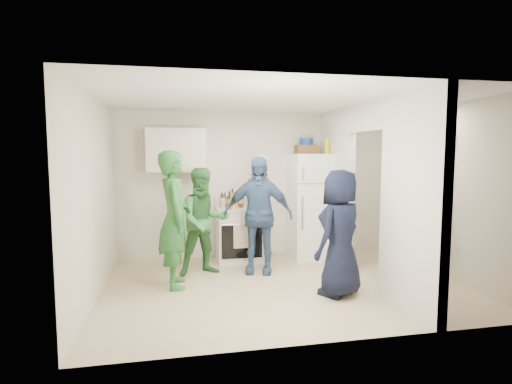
% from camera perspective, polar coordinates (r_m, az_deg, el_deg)
% --- Properties ---
extents(floor, '(4.80, 4.80, 0.00)m').
position_cam_1_polar(floor, '(5.62, 3.89, -13.13)').
color(floor, '#C7B48C').
rests_on(floor, ground).
extents(wall_back, '(4.80, 0.00, 4.80)m').
position_cam_1_polar(wall_back, '(7.00, 0.31, 1.06)').
color(wall_back, silver).
rests_on(wall_back, floor).
extents(wall_front, '(4.80, 0.00, 4.80)m').
position_cam_1_polar(wall_front, '(3.75, 10.83, -2.96)').
color(wall_front, silver).
rests_on(wall_front, floor).
extents(wall_left, '(0.00, 3.40, 3.40)m').
position_cam_1_polar(wall_left, '(5.26, -22.14, -0.85)').
color(wall_left, silver).
rests_on(wall_left, floor).
extents(wall_right, '(0.00, 3.40, 3.40)m').
position_cam_1_polar(wall_right, '(6.41, 25.13, 0.12)').
color(wall_right, silver).
rests_on(wall_right, floor).
extents(ceiling, '(4.80, 4.80, 0.00)m').
position_cam_1_polar(ceiling, '(5.37, 4.07, 13.04)').
color(ceiling, white).
rests_on(ceiling, wall_back).
extents(partition_pier_back, '(0.12, 1.20, 2.50)m').
position_cam_1_polar(partition_pier_back, '(6.78, 11.33, 0.80)').
color(partition_pier_back, silver).
rests_on(partition_pier_back, floor).
extents(partition_pier_front, '(0.12, 1.20, 2.50)m').
position_cam_1_polar(partition_pier_front, '(4.83, 21.40, -1.35)').
color(partition_pier_front, silver).
rests_on(partition_pier_front, floor).
extents(partition_header, '(0.12, 1.00, 0.40)m').
position_cam_1_polar(partition_header, '(5.78, 15.79, 10.32)').
color(partition_header, silver).
rests_on(partition_header, partition_pier_back).
extents(stove, '(0.76, 0.63, 0.90)m').
position_cam_1_polar(stove, '(6.72, -2.46, -6.02)').
color(stove, white).
rests_on(stove, floor).
extents(upper_cabinet, '(0.95, 0.34, 0.70)m').
position_cam_1_polar(upper_cabinet, '(6.66, -11.32, 5.89)').
color(upper_cabinet, silver).
rests_on(upper_cabinet, wall_back).
extents(fridge, '(0.74, 0.72, 1.79)m').
position_cam_1_polar(fridge, '(6.92, 7.98, -2.01)').
color(fridge, white).
rests_on(fridge, floor).
extents(wicker_basket, '(0.35, 0.25, 0.15)m').
position_cam_1_polar(wicker_basket, '(6.88, 7.16, 6.05)').
color(wicker_basket, brown).
rests_on(wicker_basket, fridge).
extents(blue_bowl, '(0.24, 0.24, 0.11)m').
position_cam_1_polar(blue_bowl, '(6.88, 7.18, 7.14)').
color(blue_bowl, navy).
rests_on(blue_bowl, wicker_basket).
extents(yellow_cup_stack_top, '(0.09, 0.09, 0.25)m').
position_cam_1_polar(yellow_cup_stack_top, '(6.85, 10.13, 6.43)').
color(yellow_cup_stack_top, yellow).
rests_on(yellow_cup_stack_top, fridge).
extents(wall_clock, '(0.22, 0.02, 0.22)m').
position_cam_1_polar(wall_clock, '(6.97, 0.75, 4.74)').
color(wall_clock, white).
rests_on(wall_clock, wall_back).
extents(spice_shelf, '(0.35, 0.08, 0.03)m').
position_cam_1_polar(spice_shelf, '(6.94, 0.39, 1.85)').
color(spice_shelf, olive).
rests_on(spice_shelf, wall_back).
extents(nook_window, '(0.03, 0.70, 0.80)m').
position_cam_1_polar(nook_window, '(6.54, 24.10, 3.77)').
color(nook_window, black).
rests_on(nook_window, wall_right).
extents(nook_window_frame, '(0.04, 0.76, 0.86)m').
position_cam_1_polar(nook_window_frame, '(6.53, 23.99, 3.77)').
color(nook_window_frame, white).
rests_on(nook_window_frame, wall_right).
extents(nook_valance, '(0.04, 0.82, 0.18)m').
position_cam_1_polar(nook_valance, '(6.52, 23.93, 6.85)').
color(nook_valance, white).
rests_on(nook_valance, wall_right).
extents(yellow_cup_stack_stove, '(0.09, 0.09, 0.25)m').
position_cam_1_polar(yellow_cup_stack_stove, '(6.39, -3.24, -1.37)').
color(yellow_cup_stack_stove, '#FFA915').
rests_on(yellow_cup_stack_stove, stove).
extents(red_cup, '(0.09, 0.09, 0.12)m').
position_cam_1_polar(red_cup, '(6.48, -0.28, -1.86)').
color(red_cup, red).
rests_on(red_cup, stove).
extents(person_green_left, '(0.49, 0.70, 1.84)m').
position_cam_1_polar(person_green_left, '(5.46, -11.54, -3.83)').
color(person_green_left, '#2F7634').
rests_on(person_green_left, floor).
extents(person_green_center, '(0.88, 0.75, 1.59)m').
position_cam_1_polar(person_green_center, '(5.98, -7.44, -4.17)').
color(person_green_center, '#32733C').
rests_on(person_green_center, floor).
extents(person_denim, '(1.11, 0.71, 1.76)m').
position_cam_1_polar(person_denim, '(5.99, 0.29, -3.29)').
color(person_denim, '#3D5985').
rests_on(person_denim, floor).
extents(person_navy, '(0.93, 0.87, 1.60)m').
position_cam_1_polar(person_navy, '(5.16, 11.93, -5.73)').
color(person_navy, black).
rests_on(person_navy, floor).
extents(person_nook, '(0.70, 1.13, 1.67)m').
position_cam_1_polar(person_nook, '(6.40, 21.30, -3.48)').
color(person_nook, black).
rests_on(person_nook, floor).
extents(bottle_a, '(0.07, 0.07, 0.24)m').
position_cam_1_polar(bottle_a, '(6.71, -4.92, -1.09)').
color(bottle_a, brown).
rests_on(bottle_a, stove).
extents(bottle_b, '(0.08, 0.08, 0.28)m').
position_cam_1_polar(bottle_b, '(6.53, -3.80, -1.09)').
color(bottle_b, '#204E1A').
rests_on(bottle_b, stove).
extents(bottle_c, '(0.07, 0.07, 0.30)m').
position_cam_1_polar(bottle_c, '(6.77, -3.39, -0.76)').
color(bottle_c, '#A2A9B0').
rests_on(bottle_c, stove).
extents(bottle_d, '(0.07, 0.07, 0.26)m').
position_cam_1_polar(bottle_d, '(6.60, -2.16, -1.13)').
color(bottle_d, '#5C2E10').
rests_on(bottle_d, stove).
extents(bottle_e, '(0.07, 0.07, 0.32)m').
position_cam_1_polar(bottle_e, '(6.83, -1.95, -0.61)').
color(bottle_e, '#A9B6BB').
rests_on(bottle_e, stove).
extents(bottle_f, '(0.07, 0.07, 0.32)m').
position_cam_1_polar(bottle_f, '(6.67, -1.00, -0.76)').
color(bottle_f, '#143724').
rests_on(bottle_f, stove).
extents(bottle_g, '(0.07, 0.07, 0.26)m').
position_cam_1_polar(bottle_g, '(6.83, -0.46, -0.90)').
color(bottle_g, '#A29535').
rests_on(bottle_g, stove).
extents(bottle_h, '(0.08, 0.08, 0.24)m').
position_cam_1_polar(bottle_h, '(6.46, -4.77, -1.35)').
color(bottle_h, '#B1B4BD').
rests_on(bottle_h, stove).
extents(bottle_i, '(0.07, 0.07, 0.32)m').
position_cam_1_polar(bottle_i, '(6.73, -2.29, -0.70)').
color(bottle_i, '#632511').
rests_on(bottle_i, stove).
extents(bottle_j, '(0.07, 0.07, 0.28)m').
position_cam_1_polar(bottle_j, '(6.57, 0.33, -1.07)').
color(bottle_j, '#256322').
rests_on(bottle_j, stove).
extents(bottle_k, '(0.07, 0.07, 0.24)m').
position_cam_1_polar(bottle_k, '(6.63, -4.47, -1.16)').
color(bottle_k, brown).
rests_on(bottle_k, stove).
extents(bottle_l, '(0.06, 0.06, 0.31)m').
position_cam_1_polar(bottle_l, '(6.52, -1.12, -0.96)').
color(bottle_l, '#B6B9C8').
rests_on(bottle_l, stove).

